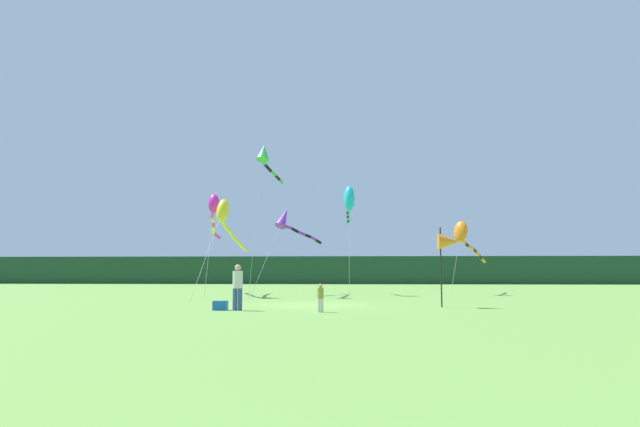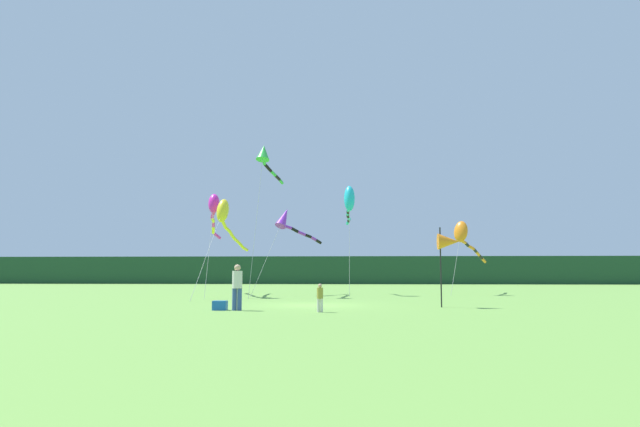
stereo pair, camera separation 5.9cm
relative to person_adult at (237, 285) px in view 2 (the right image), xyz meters
name	(u,v)px [view 2 (the right image)]	position (x,y,z in m)	size (l,w,h in m)	color
ground_plane	(312,305)	(2.65, 3.67, -1.00)	(120.00, 120.00, 0.00)	#6B9E42
distant_treeline	(339,270)	(2.65, 48.67, 0.71)	(108.00, 2.72, 3.40)	#1E4228
person_adult	(237,285)	(0.00, 0.00, 0.00)	(0.39, 0.39, 1.78)	#334C8C
person_child	(320,296)	(3.29, -0.78, -0.41)	(0.23, 0.23, 1.06)	silver
cooler_box	(220,305)	(-0.69, 0.10, -0.81)	(0.54, 0.41, 0.37)	#1959B2
banner_flag_pole	(448,242)	(8.59, 2.43, 1.76)	(0.90, 0.70, 3.40)	black
kite_orange	(464,236)	(11.85, 15.97, 2.88)	(3.70, 6.34, 4.91)	#B2B2B2
kite_cyan	(349,201)	(4.26, 14.82, 5.16)	(0.71, 5.44, 7.21)	#B2B2B2
kite_yellow	(226,217)	(-3.23, 11.73, 3.79)	(0.95, 11.04, 6.00)	#B2B2B2
kite_magenta	(214,210)	(-4.28, 12.95, 4.38)	(1.84, 9.43, 6.39)	#B2B2B2
kite_green	(265,157)	(-0.97, 12.51, 7.66)	(1.24, 6.58, 9.44)	#B2B2B2
kite_purple	(287,220)	(0.17, 14.80, 3.88)	(4.04, 5.43, 5.84)	#B2B2B2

